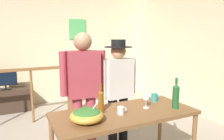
{
  "coord_description": "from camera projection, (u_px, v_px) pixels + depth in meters",
  "views": [
    {
      "loc": [
        -0.71,
        -2.53,
        1.6
      ],
      "look_at": [
        0.38,
        -0.3,
        1.2
      ],
      "focal_mm": 34.04,
      "sensor_mm": 36.0,
      "label": 1
    }
  ],
  "objects": [
    {
      "name": "person_standing_right",
      "position": [
        118.0,
        86.0,
        2.95
      ],
      "size": [
        0.58,
        0.38,
        1.56
      ],
      "rotation": [
        0.0,
        0.0,
        3.23
      ],
      "color": "black",
      "rests_on": "ground_plane"
    },
    {
      "name": "mug_teal",
      "position": [
        154.0,
        97.0,
        2.67
      ],
      "size": [
        0.11,
        0.08,
        0.1
      ],
      "color": "teal",
      "rests_on": "serving_table"
    },
    {
      "name": "tv_console",
      "position": [
        7.0,
        101.0,
        4.53
      ],
      "size": [
        0.9,
        0.4,
        0.48
      ],
      "primitive_type": "cube",
      "color": "#38281E",
      "rests_on": "ground_plane"
    },
    {
      "name": "salad_bowl",
      "position": [
        87.0,
        115.0,
        2.01
      ],
      "size": [
        0.32,
        0.32,
        0.2
      ],
      "color": "gold",
      "rests_on": "serving_table"
    },
    {
      "name": "wine_glass",
      "position": [
        146.0,
        98.0,
        2.41
      ],
      "size": [
        0.08,
        0.08,
        0.16
      ],
      "color": "silver",
      "rests_on": "serving_table"
    },
    {
      "name": "framed_picture",
      "position": [
        78.0,
        29.0,
        5.28
      ],
      "size": [
        0.43,
        0.03,
        0.49
      ],
      "primitive_type": "cube",
      "color": "#50AF5F"
    },
    {
      "name": "serving_table",
      "position": [
        125.0,
        119.0,
        2.31
      ],
      "size": [
        1.55,
        0.68,
        0.79
      ],
      "color": "brown",
      "rests_on": "ground_plane"
    },
    {
      "name": "back_wall",
      "position": [
        41.0,
        46.0,
        5.01
      ],
      "size": [
        5.55,
        0.1,
        2.76
      ],
      "primitive_type": "cube",
      "color": "beige",
      "rests_on": "ground_plane"
    },
    {
      "name": "mug_white",
      "position": [
        121.0,
        110.0,
        2.23
      ],
      "size": [
        0.11,
        0.07,
        0.08
      ],
      "color": "white",
      "rests_on": "serving_table"
    },
    {
      "name": "wine_bottle_green",
      "position": [
        176.0,
        96.0,
        2.4
      ],
      "size": [
        0.08,
        0.08,
        0.35
      ],
      "color": "#1E5628",
      "rests_on": "serving_table"
    },
    {
      "name": "flat_screen_tv",
      "position": [
        5.0,
        79.0,
        4.43
      ],
      "size": [
        0.46,
        0.12,
        0.38
      ],
      "color": "black",
      "rests_on": "tv_console"
    },
    {
      "name": "person_standing_left",
      "position": [
        84.0,
        85.0,
        2.73
      ],
      "size": [
        0.59,
        0.25,
        1.65
      ],
      "rotation": [
        0.0,
        0.0,
        3.05
      ],
      "color": "#9E3842",
      "rests_on": "ground_plane"
    },
    {
      "name": "wine_bottle_amber",
      "position": [
        101.0,
        101.0,
        2.28
      ],
      "size": [
        0.06,
        0.06,
        0.31
      ],
      "color": "brown",
      "rests_on": "serving_table"
    },
    {
      "name": "side_wall_right",
      "position": [
        190.0,
        47.0,
        4.52
      ],
      "size": [
        0.1,
        4.1,
        2.76
      ],
      "primitive_type": "cube",
      "color": "beige",
      "rests_on": "ground_plane"
    },
    {
      "name": "stair_railing",
      "position": [
        19.0,
        88.0,
        3.8
      ],
      "size": [
        2.95,
        0.1,
        1.09
      ],
      "color": "brown",
      "rests_on": "ground_plane"
    }
  ]
}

